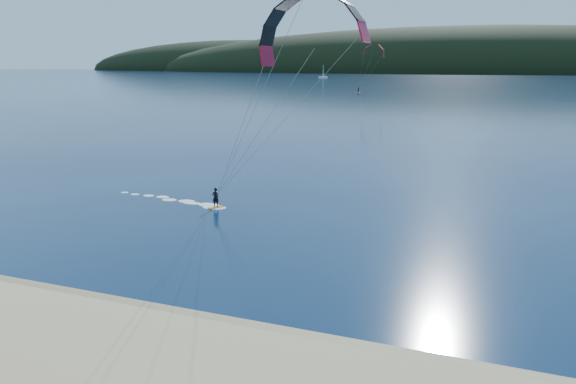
{
  "coord_description": "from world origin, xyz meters",
  "views": [
    {
      "loc": [
        14.78,
        -14.95,
        11.17
      ],
      "look_at": [
        4.97,
        10.0,
        5.0
      ],
      "focal_mm": 35.08,
      "sensor_mm": 36.0,
      "label": 1
    }
  ],
  "objects": [
    {
      "name": "sailboat",
      "position": [
        -122.1,
        407.31,
        0.73
      ],
      "size": [
        7.15,
        4.44,
        9.95
      ],
      "color": "white",
      "rests_on": "ground"
    },
    {
      "name": "kitesurfer_near",
      "position": [
        3.24,
        17.13,
        11.39
      ],
      "size": [
        24.28,
        9.07,
        15.84
      ],
      "color": "orange",
      "rests_on": "ground"
    },
    {
      "name": "headland",
      "position": [
        0.63,
        745.28,
        0.0
      ],
      "size": [
        1200.0,
        310.0,
        140.0
      ],
      "color": "black",
      "rests_on": "ground"
    },
    {
      "name": "kitesurfer_far",
      "position": [
        -33.84,
        194.53,
        13.86
      ],
      "size": [
        11.19,
        6.64,
        16.29
      ],
      "color": "orange",
      "rests_on": "ground"
    },
    {
      "name": "ground",
      "position": [
        0.0,
        0.0,
        0.0
      ],
      "size": [
        1800.0,
        1800.0,
        0.0
      ],
      "primitive_type": "plane",
      "color": "#071B39",
      "rests_on": "ground"
    },
    {
      "name": "wet_sand",
      "position": [
        0.0,
        4.5,
        0.05
      ],
      "size": [
        220.0,
        2.5,
        0.1
      ],
      "color": "#917954",
      "rests_on": "ground"
    }
  ]
}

